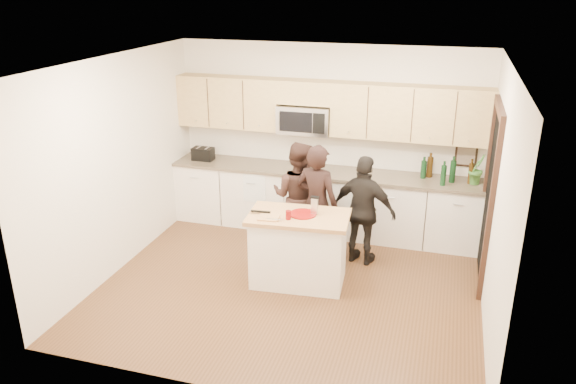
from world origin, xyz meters
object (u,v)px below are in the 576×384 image
(woman_center, at_px, (298,196))
(toaster, at_px, (203,154))
(woman_left, at_px, (317,204))
(island, at_px, (298,249))
(woman_right, at_px, (364,211))

(woman_center, bearing_deg, toaster, -15.93)
(toaster, bearing_deg, woman_left, -25.16)
(island, distance_m, woman_left, 0.72)
(woman_center, xyz_separation_m, woman_right, (0.93, -0.18, -0.03))
(island, xyz_separation_m, woman_center, (-0.26, 0.93, 0.31))
(woman_center, bearing_deg, woman_left, 142.76)
(island, relative_size, toaster, 3.97)
(toaster, bearing_deg, island, -38.93)
(woman_left, relative_size, woman_center, 1.05)
(woman_left, bearing_deg, toaster, -11.00)
(woman_left, bearing_deg, woman_right, -154.08)
(woman_left, distance_m, woman_center, 0.45)
(island, relative_size, woman_left, 0.78)
(toaster, relative_size, woman_right, 0.22)
(island, height_order, toaster, toaster)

